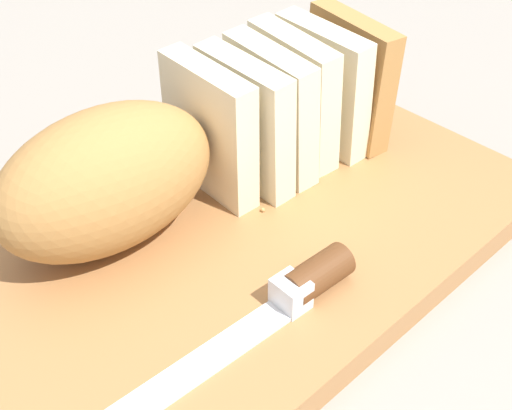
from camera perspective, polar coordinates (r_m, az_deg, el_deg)
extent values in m
plane|color=gray|center=(0.59, 0.00, -4.06)|extent=(3.00, 3.00, 0.00)
cube|color=#9E6B3D|center=(0.58, 0.00, -3.21)|extent=(0.45, 0.26, 0.02)
ellipsoid|color=#A8753D|center=(0.55, -11.14, 1.77)|extent=(0.18, 0.11, 0.11)
cube|color=beige|center=(0.59, -3.48, 5.60)|extent=(0.03, 0.09, 0.11)
cube|color=beige|center=(0.60, -0.80, 6.17)|extent=(0.03, 0.09, 0.11)
cube|color=beige|center=(0.61, 1.14, 7.12)|extent=(0.04, 0.09, 0.11)
cube|color=beige|center=(0.63, 2.82, 8.13)|extent=(0.04, 0.09, 0.11)
cube|color=beige|center=(0.65, 4.94, 8.77)|extent=(0.03, 0.09, 0.11)
cube|color=#A8753D|center=(0.66, 6.95, 9.37)|extent=(0.04, 0.09, 0.11)
cube|color=silver|center=(0.48, -5.65, -12.71)|extent=(0.19, 0.03, 0.00)
cylinder|color=#593319|center=(0.53, 4.59, -5.17)|extent=(0.05, 0.03, 0.02)
cube|color=silver|center=(0.51, 2.61, -6.59)|extent=(0.02, 0.02, 0.02)
sphere|color=tan|center=(0.59, 0.51, -0.36)|extent=(0.00, 0.00, 0.00)
sphere|color=tan|center=(0.59, -6.33, -0.90)|extent=(0.00, 0.00, 0.00)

